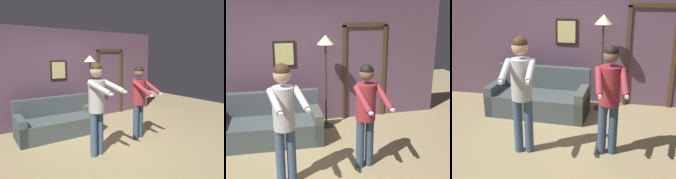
% 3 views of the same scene
% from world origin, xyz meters
% --- Properties ---
extents(ground_plane, '(12.00, 12.00, 0.00)m').
position_xyz_m(ground_plane, '(0.00, 0.00, 0.00)').
color(ground_plane, '#9E8B61').
extents(back_wall_assembly, '(6.40, 0.10, 2.60)m').
position_xyz_m(back_wall_assembly, '(0.02, 2.16, 1.30)').
color(back_wall_assembly, '#5E4458').
rests_on(back_wall_assembly, ground_plane).
extents(couch, '(1.93, 0.93, 0.87)m').
position_xyz_m(couch, '(-0.60, 1.33, 0.28)').
color(couch, '#434C4D').
rests_on(couch, ground_plane).
extents(torchiere_lamp, '(0.34, 0.34, 1.89)m').
position_xyz_m(torchiere_lamp, '(0.57, 1.76, 1.58)').
color(torchiere_lamp, '#332D28').
rests_on(torchiere_lamp, ground_plane).
extents(person_standing_left, '(0.52, 0.76, 1.77)m').
position_xyz_m(person_standing_left, '(-0.42, -0.18, 1.08)').
color(person_standing_left, '#3D5374').
rests_on(person_standing_left, ground_plane).
extents(person_standing_right, '(0.50, 0.68, 1.65)m').
position_xyz_m(person_standing_right, '(0.82, 0.02, 0.99)').
color(person_standing_right, '#314760').
rests_on(person_standing_right, ground_plane).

